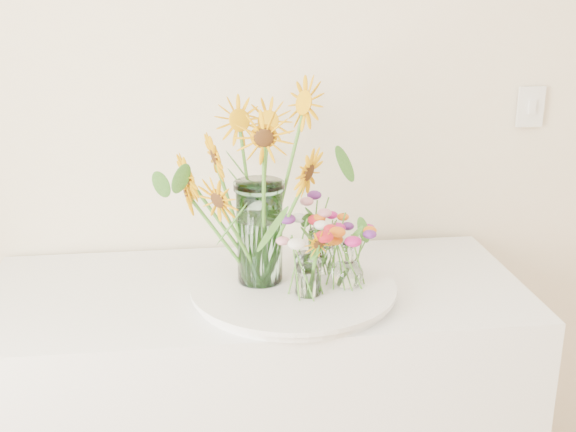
# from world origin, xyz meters

# --- Properties ---
(tray) EXTENTS (0.49, 0.49, 0.02)m
(tray) POSITION_xyz_m (-0.43, 1.86, 0.91)
(tray) COLOR white
(tray) RESTS_ON counter
(mason_jar) EXTENTS (0.14, 0.14, 0.27)m
(mason_jar) POSITION_xyz_m (-0.51, 1.90, 1.06)
(mason_jar) COLOR #A1CFC0
(mason_jar) RESTS_ON tray
(sunflower_bouquet) EXTENTS (0.86, 0.86, 0.52)m
(sunflower_bouquet) POSITION_xyz_m (-0.51, 1.90, 1.19)
(sunflower_bouquet) COLOR #DA9604
(sunflower_bouquet) RESTS_ON tray
(small_vase_a) EXTENTS (0.08, 0.08, 0.11)m
(small_vase_a) POSITION_xyz_m (-0.40, 1.80, 0.98)
(small_vase_a) COLOR white
(small_vase_a) RESTS_ON tray
(wildflower_posy_a) EXTENTS (0.21, 0.21, 0.20)m
(wildflower_posy_a) POSITION_xyz_m (-0.40, 1.80, 1.02)
(wildflower_posy_a) COLOR orange
(wildflower_posy_a) RESTS_ON tray
(small_vase_b) EXTENTS (0.09, 0.09, 0.12)m
(small_vase_b) POSITION_xyz_m (-0.29, 1.85, 0.98)
(small_vase_b) COLOR white
(small_vase_b) RESTS_ON tray
(wildflower_posy_b) EXTENTS (0.21, 0.21, 0.21)m
(wildflower_posy_b) POSITION_xyz_m (-0.29, 1.85, 1.03)
(wildflower_posy_b) COLOR orange
(wildflower_posy_b) RESTS_ON tray
(small_vase_c) EXTENTS (0.08, 0.08, 0.12)m
(small_vase_c) POSITION_xyz_m (-0.34, 1.95, 0.98)
(small_vase_c) COLOR white
(small_vase_c) RESTS_ON tray
(wildflower_posy_c) EXTENTS (0.19, 0.19, 0.21)m
(wildflower_posy_c) POSITION_xyz_m (-0.34, 1.95, 1.03)
(wildflower_posy_c) COLOR orange
(wildflower_posy_c) RESTS_ON tray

